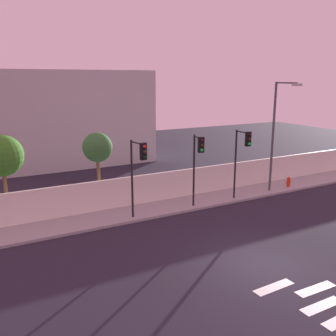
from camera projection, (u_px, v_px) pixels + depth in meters
name	position (u px, v px, depth m)	size (l,w,h in m)	color
ground_plane	(263.00, 264.00, 15.97)	(80.00, 80.00, 0.00)	#231F2D
sidewalk	(171.00, 207.00, 22.95)	(36.00, 2.40, 0.15)	#959595
perimeter_wall	(161.00, 186.00, 23.82)	(36.00, 0.18, 1.80)	white
crosswalk_marking	(335.00, 311.00, 12.78)	(3.27, 4.76, 0.01)	silver
traffic_light_left	(242.00, 150.00, 23.14)	(0.35, 1.34, 4.50)	black
traffic_light_center	(198.00, 156.00, 21.67)	(0.42, 1.25, 4.41)	black
traffic_light_right	(138.00, 163.00, 19.78)	(0.40, 1.46, 4.41)	black
street_lamp_curbside	(276.00, 128.00, 24.80)	(0.78, 2.36, 7.40)	#4C4C51
fire_hydrant	(288.00, 181.00, 26.83)	(0.44, 0.26, 0.73)	red
roadside_tree_leftmost	(2.00, 156.00, 20.17)	(2.27, 2.27, 4.83)	brown
roadside_tree_midleft	(97.00, 148.00, 22.66)	(1.82, 1.82, 4.61)	brown
low_building_distant	(73.00, 118.00, 34.19)	(13.98, 6.00, 8.48)	#ADADAD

